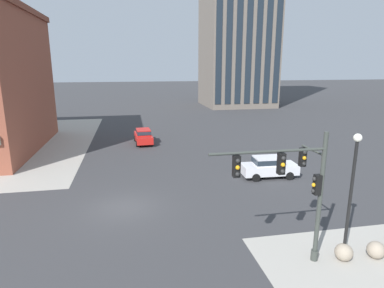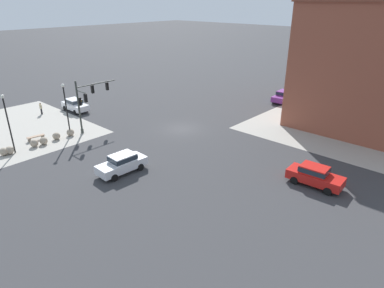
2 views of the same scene
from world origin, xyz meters
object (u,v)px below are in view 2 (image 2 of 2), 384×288
at_px(bollard_sphere_curb_b, 56,136).
at_px(street_lamp_corner_near, 66,105).
at_px(car_main_northbound_near, 315,175).
at_px(car_main_northbound_far, 283,96).
at_px(traffic_signal_main, 87,100).
at_px(street_lamp_mid_sidewalk, 7,118).
at_px(pedestrian_near_bench, 41,108).
at_px(bollard_sphere_curb_d, 34,143).
at_px(car_main_southbound_far, 122,163).
at_px(bollard_sphere_curb_a, 70,132).
at_px(car_main_southbound_near, 75,104).
at_px(bollard_sphere_curb_c, 44,141).
at_px(bench_near_signal, 36,137).
at_px(bollard_sphere_curb_e, 4,152).
at_px(bollard_sphere_curb_f, 10,150).

xyz_separation_m(bollard_sphere_curb_b, street_lamp_corner_near, (-1.52, 0.21, 3.27)).
relative_size(car_main_northbound_near, car_main_northbound_far, 1.00).
bearing_deg(traffic_signal_main, street_lamp_mid_sidewalk, -3.01).
bearing_deg(pedestrian_near_bench, bollard_sphere_curb_b, 73.38).
height_order(bollard_sphere_curb_d, car_main_southbound_far, car_main_southbound_far).
distance_m(pedestrian_near_bench, car_main_northbound_near, 35.25).
height_order(bollard_sphere_curb_a, car_main_southbound_near, car_main_southbound_near).
bearing_deg(pedestrian_near_bench, bollard_sphere_curb_c, 66.00).
distance_m(bollard_sphere_curb_a, bollard_sphere_curb_b, 1.59).
bearing_deg(car_main_southbound_far, traffic_signal_main, -108.20).
bearing_deg(bench_near_signal, bollard_sphere_curb_b, 137.66).
distance_m(traffic_signal_main, pedestrian_near_bench, 10.81).
xyz_separation_m(pedestrian_near_bench, car_main_northbound_near, (-6.63, 34.62, 0.05)).
height_order(bollard_sphere_curb_e, street_lamp_corner_near, street_lamp_corner_near).
bearing_deg(bollard_sphere_curb_f, bench_near_signal, -154.43).
bearing_deg(bollard_sphere_curb_a, pedestrian_near_bench, -97.69).
height_order(car_main_northbound_near, car_main_southbound_near, same).
height_order(bollard_sphere_curb_f, street_lamp_mid_sidewalk, street_lamp_mid_sidewalk).
distance_m(bollard_sphere_curb_e, street_lamp_mid_sidewalk, 3.41).
bearing_deg(bollard_sphere_curb_c, pedestrian_near_bench, -114.00).
xyz_separation_m(bollard_sphere_curb_a, car_main_southbound_near, (-5.09, -7.85, 0.52)).
bearing_deg(bollard_sphere_curb_f, traffic_signal_main, 177.02).
bearing_deg(bollard_sphere_curb_c, car_main_southbound_far, 99.46).
distance_m(pedestrian_near_bench, car_main_northbound_far, 34.06).
relative_size(car_main_northbound_far, car_main_southbound_near, 1.02).
xyz_separation_m(bollard_sphere_curb_f, pedestrian_near_bench, (-7.85, -9.91, 0.47)).
relative_size(traffic_signal_main, car_main_northbound_far, 1.34).
xyz_separation_m(bollard_sphere_curb_a, car_main_northbound_near, (-7.97, 24.72, 0.52)).
relative_size(traffic_signal_main, bollard_sphere_curb_e, 7.49).
bearing_deg(car_main_southbound_far, bollard_sphere_curb_b, -88.50).
height_order(bollard_sphere_curb_e, car_main_northbound_far, car_main_northbound_far).
bearing_deg(bollard_sphere_curb_a, traffic_signal_main, 168.27).
distance_m(bollard_sphere_curb_f, street_lamp_corner_near, 7.22).
xyz_separation_m(traffic_signal_main, street_lamp_corner_near, (2.35, -0.37, -0.10)).
relative_size(bollard_sphere_curb_b, bollard_sphere_curb_d, 1.00).
bearing_deg(bollard_sphere_curb_e, street_lamp_mid_sidewalk, 173.71).
distance_m(car_main_northbound_far, car_main_southbound_near, 29.84).
distance_m(bollard_sphere_curb_b, bollard_sphere_curb_e, 5.43).
bearing_deg(street_lamp_mid_sidewalk, car_main_southbound_near, -144.69).
bearing_deg(car_main_southbound_far, bollard_sphere_curb_e, -63.29).
distance_m(traffic_signal_main, bollard_sphere_curb_f, 9.42).
relative_size(bollard_sphere_curb_f, car_main_southbound_near, 0.18).
bearing_deg(bench_near_signal, traffic_signal_main, 159.48).
relative_size(bollard_sphere_curb_a, car_main_northbound_far, 0.18).
relative_size(bollard_sphere_curb_d, car_main_southbound_far, 0.18).
bearing_deg(bollard_sphere_curb_a, street_lamp_corner_near, 56.00).
xyz_separation_m(bollard_sphere_curb_e, car_main_northbound_near, (-14.99, 24.79, 0.52)).
relative_size(bollard_sphere_curb_e, car_main_northbound_far, 0.18).
height_order(bollard_sphere_curb_d, car_main_northbound_near, car_main_northbound_near).
bearing_deg(car_main_northbound_near, bollard_sphere_curb_d, -63.94).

